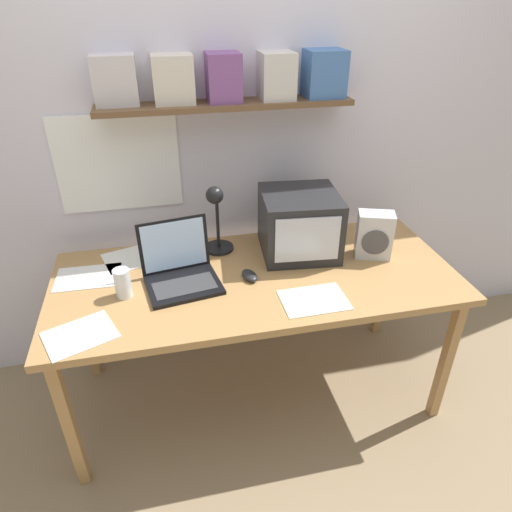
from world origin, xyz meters
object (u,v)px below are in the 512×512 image
at_px(crt_monitor, 299,223).
at_px(open_notebook, 127,259).
at_px(desk_lamp, 216,216).
at_px(laptop, 179,268).
at_px(corner_desk, 256,285).
at_px(juice_glass, 123,284).
at_px(space_heater, 374,235).
at_px(loose_paper_near_laptop, 80,335).
at_px(computer_mouse, 249,275).
at_px(printed_handout, 88,277).
at_px(loose_paper_near_monitor, 314,300).

relative_size(crt_monitor, open_notebook, 1.50).
bearing_deg(desk_lamp, laptop, -117.26).
height_order(corner_desk, juice_glass, juice_glass).
bearing_deg(crt_monitor, space_heater, -15.28).
distance_m(space_heater, loose_paper_near_laptop, 1.38).
bearing_deg(crt_monitor, computer_mouse, -140.42).
bearing_deg(printed_handout, space_heater, -4.23).
relative_size(computer_mouse, printed_handout, 0.40).
xyz_separation_m(printed_handout, open_notebook, (0.17, 0.12, 0.00)).
relative_size(loose_paper_near_laptop, printed_handout, 1.06).
xyz_separation_m(crt_monitor, space_heater, (0.34, -0.13, -0.04)).
relative_size(desk_lamp, printed_handout, 1.23).
bearing_deg(juice_glass, loose_paper_near_monitor, -14.88).
xyz_separation_m(laptop, open_notebook, (-0.24, 0.23, -0.06)).
xyz_separation_m(space_heater, loose_paper_near_monitor, (-0.39, -0.29, -0.11)).
xyz_separation_m(crt_monitor, laptop, (-0.60, -0.14, -0.08)).
bearing_deg(loose_paper_near_monitor, desk_lamp, 124.48).
xyz_separation_m(corner_desk, computer_mouse, (-0.04, -0.02, 0.07)).
bearing_deg(computer_mouse, juice_glass, -178.45).
height_order(loose_paper_near_laptop, printed_handout, same).
height_order(loose_paper_near_monitor, open_notebook, same).
bearing_deg(loose_paper_near_monitor, corner_desk, 128.57).
distance_m(laptop, desk_lamp, 0.32).
relative_size(corner_desk, computer_mouse, 15.78).
relative_size(corner_desk, laptop, 5.20).
distance_m(space_heater, computer_mouse, 0.64).
distance_m(desk_lamp, printed_handout, 0.65).
xyz_separation_m(desk_lamp, open_notebook, (-0.44, 0.02, -0.20)).
xyz_separation_m(laptop, printed_handout, (-0.41, 0.11, -0.06)).
bearing_deg(open_notebook, loose_paper_near_monitor, -33.20).
distance_m(juice_glass, printed_handout, 0.25).
relative_size(corner_desk, loose_paper_near_monitor, 6.59).
bearing_deg(loose_paper_near_monitor, space_heater, 36.34).
bearing_deg(printed_handout, laptop, -15.25).
relative_size(printed_handout, loose_paper_near_monitor, 1.04).
distance_m(juice_glass, space_heater, 1.18).
distance_m(crt_monitor, juice_glass, 0.87).
distance_m(corner_desk, laptop, 0.36).
height_order(computer_mouse, printed_handout, computer_mouse).
relative_size(crt_monitor, loose_paper_near_monitor, 1.41).
relative_size(desk_lamp, computer_mouse, 3.06).
bearing_deg(juice_glass, corner_desk, 3.78).
xyz_separation_m(corner_desk, juice_glass, (-0.59, -0.04, 0.11)).
bearing_deg(open_notebook, juice_glass, -90.16).
relative_size(laptop, printed_handout, 1.22).
height_order(crt_monitor, loose_paper_near_laptop, crt_monitor).
distance_m(corner_desk, juice_glass, 0.60).
bearing_deg(laptop, printed_handout, 155.75).
height_order(loose_paper_near_laptop, loose_paper_near_monitor, same).
bearing_deg(computer_mouse, laptop, 169.83).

